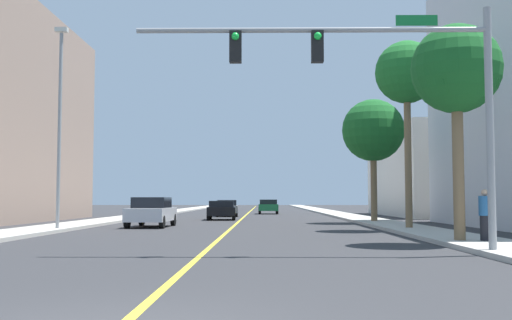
{
  "coord_description": "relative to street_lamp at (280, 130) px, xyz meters",
  "views": [
    {
      "loc": [
        -2.25,
        -4.84,
        1.58
      ],
      "look_at": [
        -6.0,
        14.06,
        2.61
      ],
      "focal_mm": 29.86,
      "sensor_mm": 36.0,
      "label": 1
    }
  ],
  "objects": [
    {
      "name": "sidewalk_right",
      "position": [
        14.96,
        14.31,
        -5.06
      ],
      "size": [
        3.54,
        168.0,
        0.15
      ],
      "primitive_type": "cube",
      "color": "beige",
      "rests_on": "ground"
    },
    {
      "name": "building_left_near",
      "position": [
        -10.71,
        -1.74,
        2.85
      ],
      "size": [
        10.32,
        20.08,
        15.97
      ],
      "primitive_type": "cube",
      "color": "silver",
      "rests_on": "ground"
    },
    {
      "name": "car_yellow",
      "position": [
        3.48,
        5.95,
        -4.38
      ],
      "size": [
        1.98,
        3.95,
        1.42
      ],
      "rotation": [
        0.0,
        0.0,
        0.01
      ],
      "color": "gold",
      "rests_on": "ground"
    },
    {
      "name": "delivery_truck",
      "position": [
        3.49,
        29.51,
        -3.58
      ],
      "size": [
        2.46,
        7.43,
        2.87
      ],
      "rotation": [
        0.0,
        0.0,
        -0.01
      ],
      "color": "#194799",
      "rests_on": "ground"
    },
    {
      "name": "palm_mid",
      "position": [
        14.24,
        -4.6,
        2.23
      ],
      "size": [
        3.54,
        3.54,
        9.07
      ],
      "color": "brown",
      "rests_on": "sidewalk_right"
    },
    {
      "name": "sidewalk_left",
      "position": [
        -1.27,
        14.31,
        -5.06
      ],
      "size": [
        3.54,
        168.0,
        0.15
      ],
      "primitive_type": "cube",
      "color": "#9E9B93",
      "rests_on": "ground"
    },
    {
      "name": "car_blue",
      "position": [
        3.21,
        12.7,
        -4.42
      ],
      "size": [
        1.92,
        4.44,
        1.35
      ],
      "rotation": [
        0.0,
        0.0,
        -0.02
      ],
      "color": "#1E389E",
      "rests_on": "ground"
    },
    {
      "name": "street_lamp",
      "position": [
        0.0,
        0.0,
        0.0
      ],
      "size": [
        0.56,
        0.28,
        9.1
      ],
      "color": "gray",
      "rests_on": "sidewalk_left"
    },
    {
      "name": "palm_far",
      "position": [
        14.38,
        4.13,
        2.07
      ],
      "size": [
        3.45,
        3.45,
        8.86
      ],
      "color": "brown",
      "rests_on": "sidewalk_right"
    },
    {
      "name": "car_black",
      "position": [
        8.61,
        12.76,
        -4.4
      ],
      "size": [
        2.02,
        4.65,
        1.45
      ],
      "rotation": [
        0.0,
        0.0,
        -0.04
      ],
      "color": "black",
      "rests_on": "ground"
    },
    {
      "name": "ground",
      "position": [
        6.84,
        14.31,
        -5.13
      ],
      "size": [
        192.0,
        192.0,
        0.0
      ],
      "primitive_type": "plane",
      "color": "#47474C"
    },
    {
      "name": "lane_marking_center",
      "position": [
        6.84,
        14.31,
        -5.13
      ],
      "size": [
        0.16,
        144.0,
        0.01
      ],
      "primitive_type": "cube",
      "color": "yellow",
      "rests_on": "ground"
    },
    {
      "name": "car_green",
      "position": [
        1.85,
        -2.21,
        -4.41
      ],
      "size": [
        1.88,
        3.9,
        1.41
      ],
      "rotation": [
        0.0,
        0.0,
        3.1
      ],
      "color": "#196638",
      "rests_on": "ground"
    },
    {
      "name": "car_red",
      "position": [
        5.8,
        -1.95,
        -4.39
      ],
      "size": [
        2.05,
        4.17,
        1.42
      ],
      "rotation": [
        0.0,
        0.0,
        0.02
      ],
      "color": "red",
      "rests_on": "ground"
    },
    {
      "name": "car_silver",
      "position": [
        3.5,
        -14.02,
        -4.4
      ],
      "size": [
        1.93,
        4.58,
        1.39
      ],
      "rotation": [
        0.0,
        0.0,
        -0.0
      ],
      "color": "#BCBCC1",
      "rests_on": "ground"
    }
  ]
}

